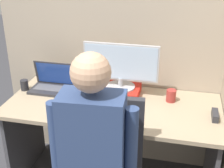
% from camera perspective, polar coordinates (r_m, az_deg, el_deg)
% --- Properties ---
extents(cubicle_panel_back, '(2.10, 0.05, 1.63)m').
position_cam_1_polar(cubicle_panel_back, '(2.64, 1.97, 1.66)').
color(cubicle_panel_back, tan).
rests_on(cubicle_panel_back, ground).
extents(desk, '(1.60, 0.71, 0.74)m').
position_cam_1_polar(desk, '(2.42, 0.10, -7.28)').
color(desk, tan).
rests_on(desk, ground).
extents(paper_box, '(0.30, 0.25, 0.07)m').
position_cam_1_polar(paper_box, '(2.47, 1.53, -1.26)').
color(paper_box, red).
rests_on(paper_box, desk).
extents(monitor, '(0.58, 0.23, 0.35)m').
position_cam_1_polar(monitor, '(2.38, 1.60, 3.42)').
color(monitor, '#B2B2B7').
rests_on(monitor, paper_box).
extents(laptop, '(0.34, 0.21, 0.22)m').
position_cam_1_polar(laptop, '(2.59, -10.84, -0.12)').
color(laptop, '#2D2D33').
rests_on(laptop, desk).
extents(mouse, '(0.06, 0.04, 0.03)m').
position_cam_1_polar(mouse, '(2.27, -6.75, -4.38)').
color(mouse, black).
rests_on(mouse, desk).
extents(stapler, '(0.04, 0.13, 0.05)m').
position_cam_1_polar(stapler, '(2.26, 18.33, -5.46)').
color(stapler, '#2D2D33').
rests_on(stapler, desk).
extents(carrot_toy, '(0.04, 0.15, 0.04)m').
position_cam_1_polar(carrot_toy, '(2.11, 4.55, -6.45)').
color(carrot_toy, orange).
rests_on(carrot_toy, desk).
extents(person, '(0.48, 0.48, 1.38)m').
position_cam_1_polar(person, '(1.70, -4.16, -13.91)').
color(person, black).
rests_on(person, ground).
extents(coffee_mug, '(0.07, 0.07, 0.09)m').
position_cam_1_polar(coffee_mug, '(2.40, 10.75, -2.11)').
color(coffee_mug, '#A3332D').
rests_on(coffee_mug, desk).
extents(pen_cup, '(0.06, 0.06, 0.09)m').
position_cam_1_polar(pen_cup, '(2.64, -15.72, -0.18)').
color(pen_cup, '#28282D').
rests_on(pen_cup, desk).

